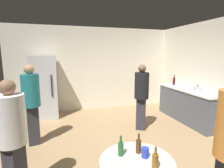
{
  "coord_description": "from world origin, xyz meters",
  "views": [
    {
      "loc": [
        -1.13,
        -3.15,
        1.85
      ],
      "look_at": [
        0.02,
        0.64,
        1.17
      ],
      "focal_mm": 28.25,
      "sensor_mm": 36.0,
      "label": 1
    }
  ],
  "objects_px": {
    "person_in_white_shirt": "(12,133)",
    "beer_bottle_amber": "(155,161)",
    "wine_bottle_on_counter": "(174,81)",
    "person_in_teal_shirt": "(31,99)",
    "beer_bottle_green": "(121,148)",
    "person_in_black_shirt": "(141,92)",
    "kettle": "(198,89)",
    "refrigerator": "(45,87)",
    "plastic_cup_blue": "(145,152)",
    "beer_bottle_brown": "(138,146)"
  },
  "relations": [
    {
      "from": "beer_bottle_amber",
      "to": "person_in_black_shirt",
      "type": "height_order",
      "value": "person_in_black_shirt"
    },
    {
      "from": "wine_bottle_on_counter",
      "to": "beer_bottle_green",
      "type": "xyz_separation_m",
      "value": [
        -2.8,
        -2.91,
        -0.2
      ]
    },
    {
      "from": "refrigerator",
      "to": "wine_bottle_on_counter",
      "type": "distance_m",
      "value": 3.9
    },
    {
      "from": "wine_bottle_on_counter",
      "to": "person_in_black_shirt",
      "type": "relative_size",
      "value": 0.19
    },
    {
      "from": "refrigerator",
      "to": "wine_bottle_on_counter",
      "type": "height_order",
      "value": "refrigerator"
    },
    {
      "from": "refrigerator",
      "to": "kettle",
      "type": "bearing_deg",
      "value": -25.26
    },
    {
      "from": "wine_bottle_on_counter",
      "to": "beer_bottle_brown",
      "type": "relative_size",
      "value": 1.35
    },
    {
      "from": "kettle",
      "to": "person_in_black_shirt",
      "type": "height_order",
      "value": "person_in_black_shirt"
    },
    {
      "from": "wine_bottle_on_counter",
      "to": "person_in_teal_shirt",
      "type": "relative_size",
      "value": 0.19
    },
    {
      "from": "refrigerator",
      "to": "beer_bottle_amber",
      "type": "height_order",
      "value": "refrigerator"
    },
    {
      "from": "wine_bottle_on_counter",
      "to": "person_in_white_shirt",
      "type": "height_order",
      "value": "person_in_white_shirt"
    },
    {
      "from": "person_in_black_shirt",
      "to": "person_in_white_shirt",
      "type": "xyz_separation_m",
      "value": [
        -2.46,
        -1.5,
        -0.02
      ]
    },
    {
      "from": "kettle",
      "to": "person_in_white_shirt",
      "type": "distance_m",
      "value": 4.15
    },
    {
      "from": "beer_bottle_amber",
      "to": "person_in_black_shirt",
      "type": "relative_size",
      "value": 0.14
    },
    {
      "from": "beer_bottle_brown",
      "to": "beer_bottle_green",
      "type": "bearing_deg",
      "value": 177.68
    },
    {
      "from": "person_in_white_shirt",
      "to": "beer_bottle_brown",
      "type": "bearing_deg",
      "value": 7.49
    },
    {
      "from": "plastic_cup_blue",
      "to": "person_in_teal_shirt",
      "type": "relative_size",
      "value": 0.07
    },
    {
      "from": "person_in_white_shirt",
      "to": "beer_bottle_amber",
      "type": "bearing_deg",
      "value": -1.93
    },
    {
      "from": "beer_bottle_brown",
      "to": "person_in_black_shirt",
      "type": "bearing_deg",
      "value": 62.94
    },
    {
      "from": "person_in_black_shirt",
      "to": "beer_bottle_green",
      "type": "bearing_deg",
      "value": -0.68
    },
    {
      "from": "wine_bottle_on_counter",
      "to": "person_in_teal_shirt",
      "type": "height_order",
      "value": "person_in_teal_shirt"
    },
    {
      "from": "plastic_cup_blue",
      "to": "refrigerator",
      "type": "bearing_deg",
      "value": 108.64
    },
    {
      "from": "kettle",
      "to": "person_in_white_shirt",
      "type": "relative_size",
      "value": 0.16
    },
    {
      "from": "kettle",
      "to": "person_in_teal_shirt",
      "type": "height_order",
      "value": "person_in_teal_shirt"
    },
    {
      "from": "kettle",
      "to": "person_in_black_shirt",
      "type": "distance_m",
      "value": 1.49
    },
    {
      "from": "beer_bottle_brown",
      "to": "plastic_cup_blue",
      "type": "xyz_separation_m",
      "value": [
        0.03,
        -0.1,
        -0.03
      ]
    },
    {
      "from": "refrigerator",
      "to": "person_in_white_shirt",
      "type": "distance_m",
      "value": 3.1
    },
    {
      "from": "person_in_teal_shirt",
      "to": "beer_bottle_green",
      "type": "bearing_deg",
      "value": 18.55
    },
    {
      "from": "beer_bottle_amber",
      "to": "plastic_cup_blue",
      "type": "relative_size",
      "value": 2.09
    },
    {
      "from": "beer_bottle_brown",
      "to": "plastic_cup_blue",
      "type": "height_order",
      "value": "beer_bottle_brown"
    },
    {
      "from": "beer_bottle_green",
      "to": "beer_bottle_brown",
      "type": "bearing_deg",
      "value": -2.32
    },
    {
      "from": "person_in_teal_shirt",
      "to": "wine_bottle_on_counter",
      "type": "bearing_deg",
      "value": 91.2
    },
    {
      "from": "beer_bottle_brown",
      "to": "beer_bottle_green",
      "type": "distance_m",
      "value": 0.21
    },
    {
      "from": "person_in_white_shirt",
      "to": "person_in_teal_shirt",
      "type": "relative_size",
      "value": 0.95
    },
    {
      "from": "beer_bottle_green",
      "to": "person_in_black_shirt",
      "type": "xyz_separation_m",
      "value": [
        1.27,
        2.06,
        0.12
      ]
    },
    {
      "from": "refrigerator",
      "to": "beer_bottle_amber",
      "type": "xyz_separation_m",
      "value": [
        1.27,
        -3.97,
        -0.08
      ]
    },
    {
      "from": "wine_bottle_on_counter",
      "to": "plastic_cup_blue",
      "type": "xyz_separation_m",
      "value": [
        -2.55,
        -3.02,
        -0.23
      ]
    },
    {
      "from": "wine_bottle_on_counter",
      "to": "beer_bottle_green",
      "type": "height_order",
      "value": "wine_bottle_on_counter"
    },
    {
      "from": "person_in_black_shirt",
      "to": "kettle",
      "type": "bearing_deg",
      "value": 113.87
    },
    {
      "from": "person_in_black_shirt",
      "to": "person_in_white_shirt",
      "type": "bearing_deg",
      "value": -27.68
    },
    {
      "from": "refrigerator",
      "to": "person_in_white_shirt",
      "type": "height_order",
      "value": "refrigerator"
    },
    {
      "from": "plastic_cup_blue",
      "to": "person_in_white_shirt",
      "type": "distance_m",
      "value": 1.59
    },
    {
      "from": "person_in_teal_shirt",
      "to": "person_in_white_shirt",
      "type": "bearing_deg",
      "value": -12.35
    },
    {
      "from": "beer_bottle_amber",
      "to": "person_in_black_shirt",
      "type": "distance_m",
      "value": 2.59
    },
    {
      "from": "beer_bottle_green",
      "to": "person_in_teal_shirt",
      "type": "height_order",
      "value": "person_in_teal_shirt"
    },
    {
      "from": "person_in_black_shirt",
      "to": "person_in_teal_shirt",
      "type": "distance_m",
      "value": 2.43
    },
    {
      "from": "kettle",
      "to": "beer_bottle_green",
      "type": "relative_size",
      "value": 1.06
    },
    {
      "from": "beer_bottle_green",
      "to": "plastic_cup_blue",
      "type": "distance_m",
      "value": 0.27
    },
    {
      "from": "refrigerator",
      "to": "beer_bottle_amber",
      "type": "relative_size",
      "value": 7.83
    },
    {
      "from": "wine_bottle_on_counter",
      "to": "person_in_white_shirt",
      "type": "bearing_deg",
      "value": -149.5
    }
  ]
}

